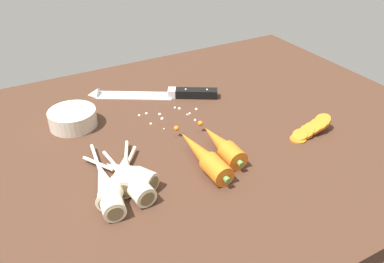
# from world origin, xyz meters

# --- Properties ---
(ground_plane) EXTENTS (1.20, 0.90, 0.04)m
(ground_plane) POSITION_xyz_m (0.00, 0.00, -0.02)
(ground_plane) COLOR #42281C
(chefs_knife) EXTENTS (0.31, 0.21, 0.04)m
(chefs_knife) POSITION_xyz_m (0.00, 0.21, 0.01)
(chefs_knife) COLOR silver
(chefs_knife) RESTS_ON ground_plane
(whole_carrot) EXTENTS (0.04, 0.22, 0.04)m
(whole_carrot) POSITION_xyz_m (-0.03, -0.12, 0.02)
(whole_carrot) COLOR orange
(whole_carrot) RESTS_ON ground_plane
(whole_carrot_second) EXTENTS (0.05, 0.18, 0.04)m
(whole_carrot_second) POSITION_xyz_m (0.02, -0.11, 0.02)
(whole_carrot_second) COLOR orange
(whole_carrot_second) RESTS_ON ground_plane
(parsnip_front) EXTENTS (0.05, 0.19, 0.04)m
(parsnip_front) POSITION_xyz_m (-0.19, -0.12, 0.02)
(parsnip_front) COLOR beige
(parsnip_front) RESTS_ON ground_plane
(parsnip_mid_left) EXTENTS (0.11, 0.17, 0.04)m
(parsnip_mid_left) POSITION_xyz_m (-0.18, -0.10, 0.02)
(parsnip_mid_left) COLOR beige
(parsnip_mid_left) RESTS_ON ground_plane
(parsnip_mid_right) EXTENTS (0.13, 0.17, 0.04)m
(parsnip_mid_right) POSITION_xyz_m (-0.21, -0.11, 0.02)
(parsnip_mid_right) COLOR beige
(parsnip_mid_right) RESTS_ON ground_plane
(parsnip_back) EXTENTS (0.09, 0.17, 0.04)m
(parsnip_back) POSITION_xyz_m (-0.19, -0.09, 0.02)
(parsnip_back) COLOR beige
(parsnip_back) RESTS_ON ground_plane
(parsnip_outer) EXTENTS (0.06, 0.23, 0.04)m
(parsnip_outer) POSITION_xyz_m (-0.23, -0.12, 0.02)
(parsnip_outer) COLOR beige
(parsnip_outer) RESTS_ON ground_plane
(carrot_slice_stack) EXTENTS (0.12, 0.05, 0.04)m
(carrot_slice_stack) POSITION_xyz_m (0.24, -0.14, 0.01)
(carrot_slice_stack) COLOR orange
(carrot_slice_stack) RESTS_ON ground_plane
(prep_bowl) EXTENTS (0.11, 0.11, 0.04)m
(prep_bowl) POSITION_xyz_m (-0.22, 0.16, 0.02)
(prep_bowl) COLOR beige
(prep_bowl) RESTS_ON ground_plane
(mince_crumbs) EXTENTS (0.14, 0.09, 0.01)m
(mince_crumbs) POSITION_xyz_m (0.00, 0.10, 0.00)
(mince_crumbs) COLOR silver
(mince_crumbs) RESTS_ON ground_plane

